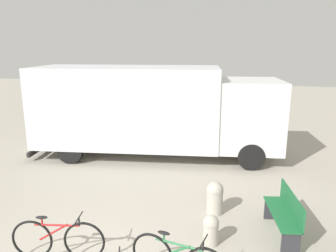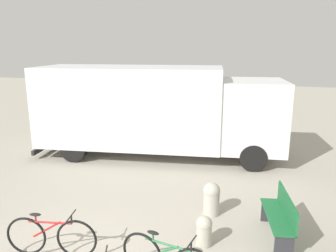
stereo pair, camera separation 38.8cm
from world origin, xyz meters
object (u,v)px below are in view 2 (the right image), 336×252
(bollard_near_bench, at_px, (204,230))
(park_bench, at_px, (280,215))
(bicycle_near, at_px, (51,236))
(bollard_far_bench, at_px, (211,197))
(delivery_truck, at_px, (155,108))

(bollard_near_bench, bearing_deg, park_bench, 23.15)
(park_bench, bearing_deg, bicycle_near, 103.19)
(bollard_far_bench, bearing_deg, park_bench, -23.54)
(park_bench, bearing_deg, bollard_near_bench, 103.25)
(delivery_truck, relative_size, bicycle_near, 5.10)
(bollard_near_bench, distance_m, bollard_far_bench, 1.26)
(bicycle_near, bearing_deg, park_bench, 12.69)
(bicycle_near, bearing_deg, bollard_near_bench, 12.66)
(delivery_truck, distance_m, bicycle_near, 6.27)
(bicycle_near, distance_m, bollard_near_bench, 2.88)
(delivery_truck, distance_m, bollard_far_bench, 4.73)
(delivery_truck, xyz_separation_m, bollard_far_bench, (2.58, -3.75, -1.30))
(bicycle_near, xyz_separation_m, bollard_near_bench, (2.65, 1.13, -0.08))
(delivery_truck, xyz_separation_m, bicycle_near, (-0.02, -6.13, -1.32))
(park_bench, relative_size, bollard_near_bench, 2.51)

